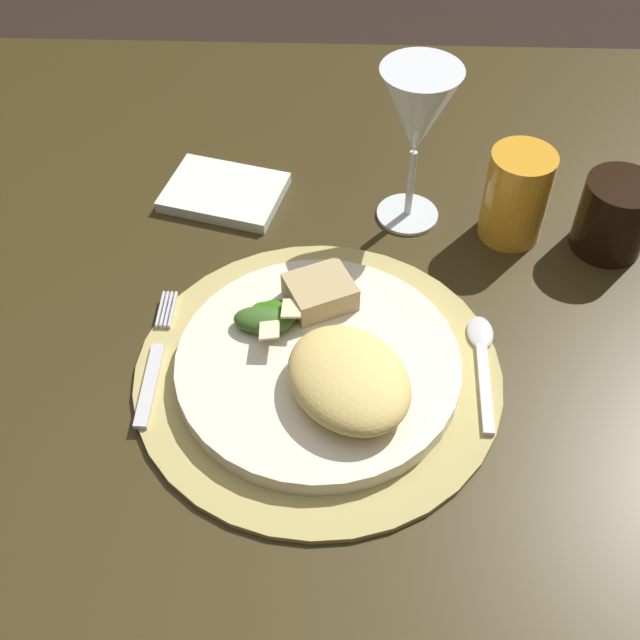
% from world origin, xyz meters
% --- Properties ---
extents(ground_plane, '(6.00, 6.00, 0.00)m').
position_xyz_m(ground_plane, '(0.00, 0.00, 0.00)').
color(ground_plane, black).
extents(dining_table, '(1.32, 0.94, 0.71)m').
position_xyz_m(dining_table, '(0.00, 0.00, 0.56)').
color(dining_table, '#362B13').
rests_on(dining_table, ground).
extents(placemat, '(0.33, 0.33, 0.01)m').
position_xyz_m(placemat, '(0.01, -0.11, 0.71)').
color(placemat, tan).
rests_on(placemat, dining_table).
extents(dinner_plate, '(0.26, 0.26, 0.02)m').
position_xyz_m(dinner_plate, '(0.01, -0.11, 0.72)').
color(dinner_plate, '#EEE4CB').
rests_on(dinner_plate, placemat).
extents(pasta_serving, '(0.15, 0.16, 0.04)m').
position_xyz_m(pasta_serving, '(0.03, -0.15, 0.75)').
color(pasta_serving, '#E6C46C').
rests_on(pasta_serving, dinner_plate).
extents(salad_greens, '(0.06, 0.06, 0.02)m').
position_xyz_m(salad_greens, '(-0.04, -0.07, 0.74)').
color(salad_greens, '#385E21').
rests_on(salad_greens, dinner_plate).
extents(bread_piece, '(0.08, 0.07, 0.03)m').
position_xyz_m(bread_piece, '(0.01, -0.04, 0.74)').
color(bread_piece, tan).
rests_on(bread_piece, dinner_plate).
extents(fork, '(0.01, 0.16, 0.00)m').
position_xyz_m(fork, '(-0.14, -0.11, 0.72)').
color(fork, silver).
rests_on(fork, placemat).
extents(spoon, '(0.02, 0.14, 0.01)m').
position_xyz_m(spoon, '(0.16, -0.09, 0.72)').
color(spoon, silver).
rests_on(spoon, placemat).
extents(napkin, '(0.15, 0.12, 0.01)m').
position_xyz_m(napkin, '(-0.11, 0.14, 0.71)').
color(napkin, white).
rests_on(napkin, dining_table).
extents(wine_glass, '(0.08, 0.08, 0.18)m').
position_xyz_m(wine_glass, '(0.10, 0.11, 0.84)').
color(wine_glass, silver).
rests_on(wine_glass, dining_table).
extents(amber_tumbler, '(0.07, 0.07, 0.10)m').
position_xyz_m(amber_tumbler, '(0.20, 0.09, 0.76)').
color(amber_tumbler, orange).
rests_on(amber_tumbler, dining_table).
extents(dark_tumbler, '(0.07, 0.07, 0.08)m').
position_xyz_m(dark_tumbler, '(0.30, 0.07, 0.75)').
color(dark_tumbler, black).
rests_on(dark_tumbler, dining_table).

